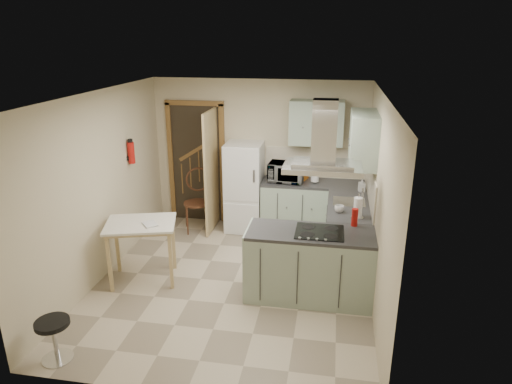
% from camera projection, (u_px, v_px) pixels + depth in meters
% --- Properties ---
extents(floor, '(4.20, 4.20, 0.00)m').
position_uv_depth(floor, '(233.00, 282.00, 6.18)').
color(floor, '#C1B196').
rests_on(floor, ground).
extents(ceiling, '(4.20, 4.20, 0.00)m').
position_uv_depth(ceiling, '(230.00, 95.00, 5.36)').
color(ceiling, silver).
rests_on(ceiling, back_wall).
extents(back_wall, '(3.60, 0.00, 3.60)m').
position_uv_depth(back_wall, '(259.00, 154.00, 7.73)').
color(back_wall, beige).
rests_on(back_wall, floor).
extents(left_wall, '(0.00, 4.20, 4.20)m').
position_uv_depth(left_wall, '(100.00, 187.00, 6.06)').
color(left_wall, beige).
rests_on(left_wall, floor).
extents(right_wall, '(0.00, 4.20, 4.20)m').
position_uv_depth(right_wall, '(378.00, 204.00, 5.48)').
color(right_wall, beige).
rests_on(right_wall, floor).
extents(doorway, '(1.10, 0.12, 2.10)m').
position_uv_depth(doorway, '(197.00, 163.00, 7.94)').
color(doorway, brown).
rests_on(doorway, floor).
extents(fridge, '(0.60, 0.60, 1.50)m').
position_uv_depth(fridge, '(244.00, 187.00, 7.64)').
color(fridge, white).
rests_on(fridge, floor).
extents(counter_back, '(1.08, 0.60, 0.90)m').
position_uv_depth(counter_back, '(295.00, 207.00, 7.60)').
color(counter_back, '#9EB2A0').
rests_on(counter_back, floor).
extents(counter_right, '(0.60, 1.95, 0.90)m').
position_uv_depth(counter_right, '(347.00, 226.00, 6.84)').
color(counter_right, '#9EB2A0').
rests_on(counter_right, floor).
extents(splashback, '(1.68, 0.02, 0.50)m').
position_uv_depth(splashback, '(316.00, 163.00, 7.59)').
color(splashback, beige).
rests_on(splashback, counter_back).
extents(wall_cabinet_back, '(0.85, 0.35, 0.70)m').
position_uv_depth(wall_cabinet_back, '(317.00, 123.00, 7.21)').
color(wall_cabinet_back, '#9EB2A0').
rests_on(wall_cabinet_back, back_wall).
extents(wall_cabinet_right, '(0.35, 0.90, 0.70)m').
position_uv_depth(wall_cabinet_right, '(363.00, 139.00, 6.10)').
color(wall_cabinet_right, '#9EB2A0').
rests_on(wall_cabinet_right, right_wall).
extents(peninsula, '(1.55, 0.65, 0.90)m').
position_uv_depth(peninsula, '(310.00, 265.00, 5.70)').
color(peninsula, '#9EB2A0').
rests_on(peninsula, floor).
extents(hob, '(0.58, 0.50, 0.01)m').
position_uv_depth(hob, '(319.00, 232.00, 5.53)').
color(hob, black).
rests_on(hob, peninsula).
extents(extractor_hood, '(0.90, 0.55, 0.10)m').
position_uv_depth(extractor_hood, '(323.00, 167.00, 5.27)').
color(extractor_hood, silver).
rests_on(extractor_hood, ceiling).
extents(sink, '(0.45, 0.40, 0.01)m').
position_uv_depth(sink, '(349.00, 202.00, 6.53)').
color(sink, silver).
rests_on(sink, counter_right).
extents(fire_extinguisher, '(0.10, 0.10, 0.32)m').
position_uv_depth(fire_extinguisher, '(131.00, 153.00, 6.81)').
color(fire_extinguisher, '#B2140F').
rests_on(fire_extinguisher, left_wall).
extents(drop_leaf_table, '(1.04, 0.89, 0.84)m').
position_uv_depth(drop_leaf_table, '(143.00, 251.00, 6.11)').
color(drop_leaf_table, tan).
rests_on(drop_leaf_table, floor).
extents(bentwood_chair, '(0.56, 0.56, 0.97)m').
position_uv_depth(bentwood_chair, '(196.00, 203.00, 7.67)').
color(bentwood_chair, '#54221C').
rests_on(bentwood_chair, floor).
extents(stool, '(0.42, 0.42, 0.46)m').
position_uv_depth(stool, '(55.00, 340.00, 4.64)').
color(stool, black).
rests_on(stool, floor).
extents(microwave, '(0.59, 0.42, 0.31)m').
position_uv_depth(microwave, '(286.00, 172.00, 7.40)').
color(microwave, black).
rests_on(microwave, counter_back).
extents(kettle, '(0.16, 0.16, 0.20)m').
position_uv_depth(kettle, '(315.00, 177.00, 7.37)').
color(kettle, white).
rests_on(kettle, counter_back).
extents(cereal_box, '(0.13, 0.21, 0.30)m').
position_uv_depth(cereal_box, '(305.00, 171.00, 7.51)').
color(cereal_box, orange).
rests_on(cereal_box, counter_back).
extents(soap_bottle, '(0.11, 0.11, 0.21)m').
position_uv_depth(soap_bottle, '(362.00, 185.00, 6.94)').
color(soap_bottle, '#A7A6B1').
rests_on(soap_bottle, counter_right).
extents(paper_towel, '(0.14, 0.14, 0.29)m').
position_uv_depth(paper_towel, '(358.00, 207.00, 5.93)').
color(paper_towel, white).
rests_on(paper_towel, counter_right).
extents(cup, '(0.13, 0.13, 0.10)m').
position_uv_depth(cup, '(339.00, 209.00, 6.14)').
color(cup, white).
rests_on(cup, counter_right).
extents(red_bottle, '(0.10, 0.10, 0.23)m').
position_uv_depth(red_bottle, '(355.00, 217.00, 5.69)').
color(red_bottle, '#A8130E').
rests_on(red_bottle, peninsula).
extents(book, '(0.26, 0.27, 0.10)m').
position_uv_depth(book, '(144.00, 222.00, 5.86)').
color(book, '#943147').
rests_on(book, drop_leaf_table).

